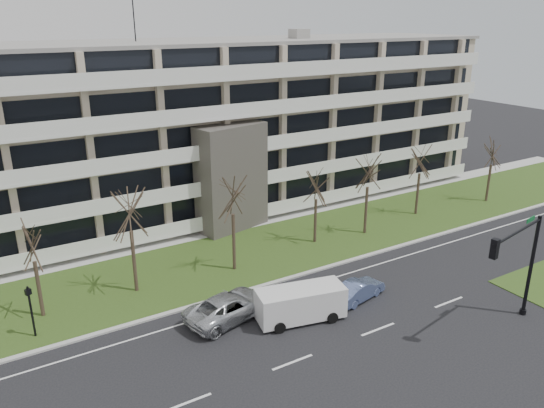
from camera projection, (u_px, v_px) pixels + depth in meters
ground at (378, 329)px, 31.00m from camera, size 160.00×160.00×0.00m
grass_verge at (265, 250)px, 41.45m from camera, size 90.00×10.00×0.06m
curb at (301, 275)px, 37.42m from camera, size 90.00×0.35×0.12m
sidewalk at (233, 227)px, 45.88m from camera, size 90.00×2.00×0.08m
lane_edge_line at (313, 284)px, 36.23m from camera, size 90.00×0.12×0.01m
apartment_building at (197, 127)px, 48.81m from camera, size 60.50×15.10×18.75m
silver_pickup at (229, 307)px, 31.90m from camera, size 6.10×3.74×1.58m
blue_sedan at (359, 290)px, 34.13m from camera, size 4.17×2.20×1.31m
white_van at (302, 301)px, 31.66m from camera, size 5.61×3.06×2.06m
traffic_signal at (520, 259)px, 29.95m from camera, size 5.72×1.41×6.72m
pedestrian_signal at (30, 305)px, 29.63m from camera, size 0.37×0.33×3.21m
tree_1 at (31, 239)px, 30.68m from camera, size 3.28×3.28×6.56m
tree_2 at (129, 206)px, 33.31m from camera, size 3.86×3.86×7.73m
tree_3 at (232, 192)px, 36.33m from camera, size 3.82×3.82×7.64m
tree_4 at (316, 182)px, 41.24m from camera, size 3.27×3.27×6.55m
tree_5 at (369, 168)px, 42.80m from camera, size 3.65×3.65×7.29m
tree_6 at (421, 157)px, 47.16m from camera, size 3.49×3.49×6.99m
tree_7 at (493, 150)px, 50.67m from camera, size 3.31×3.31×6.63m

